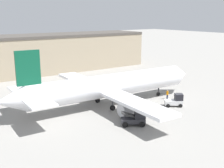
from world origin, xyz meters
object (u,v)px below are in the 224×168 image
(ground_crew_worker, at_px, (167,94))
(baggage_tug, at_px, (175,101))
(belt_loader_truck, at_px, (135,119))
(airplane, at_px, (108,86))

(ground_crew_worker, xyz_separation_m, baggage_tug, (-1.99, -3.80, 0.04))
(belt_loader_truck, bearing_deg, ground_crew_worker, 58.71)
(airplane, xyz_separation_m, baggage_tug, (9.52, -7.00, -2.54))
(baggage_tug, bearing_deg, ground_crew_worker, 98.14)
(airplane, distance_m, baggage_tug, 12.08)
(ground_crew_worker, bearing_deg, airplane, 12.57)
(baggage_tug, distance_m, belt_loader_truck, 11.69)
(baggage_tug, relative_size, belt_loader_truck, 0.89)
(airplane, relative_size, belt_loader_truck, 10.14)
(airplane, distance_m, belt_loader_truck, 10.20)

